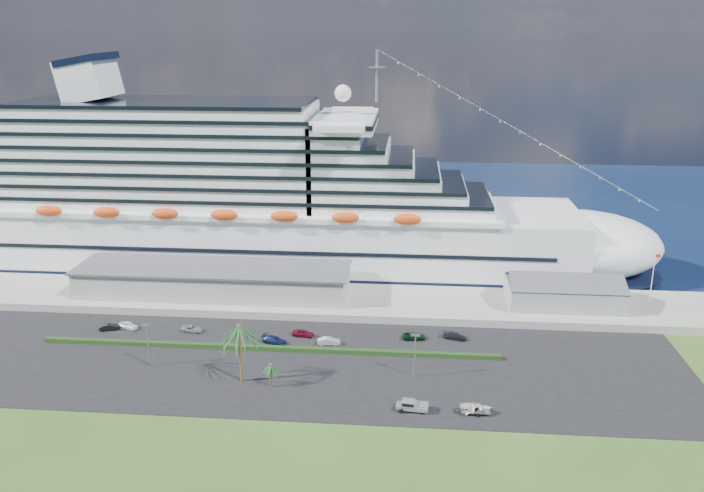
# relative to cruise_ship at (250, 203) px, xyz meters

# --- Properties ---
(ground) EXTENTS (420.00, 420.00, 0.00)m
(ground) POSITION_rel_cruise_ship_xyz_m (21.53, -64.00, -16.69)
(ground) COLOR #334E1A
(ground) RESTS_ON ground
(asphalt_lot) EXTENTS (140.00, 38.00, 0.12)m
(asphalt_lot) POSITION_rel_cruise_ship_xyz_m (21.53, -53.00, -16.63)
(asphalt_lot) COLOR black
(asphalt_lot) RESTS_ON ground
(wharf) EXTENTS (240.00, 20.00, 1.80)m
(wharf) POSITION_rel_cruise_ship_xyz_m (21.53, -24.00, -15.79)
(wharf) COLOR gray
(wharf) RESTS_ON ground
(water) EXTENTS (420.00, 160.00, 0.02)m
(water) POSITION_rel_cruise_ship_xyz_m (21.53, 66.00, -16.68)
(water) COLOR black
(water) RESTS_ON ground
(cruise_ship) EXTENTS (191.00, 38.00, 54.00)m
(cruise_ship) POSITION_rel_cruise_ship_xyz_m (0.00, 0.00, 0.00)
(cruise_ship) COLOR silver
(cruise_ship) RESTS_ON ground
(terminal_building) EXTENTS (61.00, 15.00, 6.30)m
(terminal_building) POSITION_rel_cruise_ship_xyz_m (-3.47, -24.00, -11.68)
(terminal_building) COLOR gray
(terminal_building) RESTS_ON wharf
(port_shed) EXTENTS (24.00, 12.31, 7.37)m
(port_shed) POSITION_rel_cruise_ship_xyz_m (73.53, -24.00, -12.30)
(port_shed) COLOR gray
(port_shed) RESTS_ON wharf
(flagpole) EXTENTS (1.08, 0.16, 12.00)m
(flagpole) POSITION_rel_cruise_ship_xyz_m (91.57, -24.00, -8.43)
(flagpole) COLOR silver
(flagpole) RESTS_ON wharf
(hedge) EXTENTS (88.00, 1.10, 0.90)m
(hedge) POSITION_rel_cruise_ship_xyz_m (13.53, -48.00, -16.12)
(hedge) COLOR black
(hedge) RESTS_ON asphalt_lot
(lamp_post_left) EXTENTS (1.60, 0.35, 8.27)m
(lamp_post_left) POSITION_rel_cruise_ship_xyz_m (-6.47, -56.00, -11.35)
(lamp_post_left) COLOR gray
(lamp_post_left) RESTS_ON asphalt_lot
(lamp_post_right) EXTENTS (1.60, 0.35, 8.27)m
(lamp_post_right) POSITION_rel_cruise_ship_xyz_m (41.53, -56.00, -11.35)
(lamp_post_right) COLOR gray
(lamp_post_right) RESTS_ON asphalt_lot
(palm_tall) EXTENTS (8.82, 8.82, 11.13)m
(palm_tall) POSITION_rel_cruise_ship_xyz_m (11.53, -60.00, -7.49)
(palm_tall) COLOR #47301E
(palm_tall) RESTS_ON ground
(palm_short) EXTENTS (3.53, 3.53, 4.56)m
(palm_short) POSITION_rel_cruise_ship_xyz_m (17.03, -61.50, -13.03)
(palm_short) COLOR #47301E
(palm_short) RESTS_ON ground
(parked_car_0) EXTENTS (4.49, 3.10, 1.42)m
(parked_car_0) POSITION_rel_cruise_ship_xyz_m (-16.79, -40.65, -15.87)
(parked_car_0) COLOR white
(parked_car_0) RESTS_ON asphalt_lot
(parked_car_1) EXTENTS (4.33, 2.73, 1.35)m
(parked_car_1) POSITION_rel_cruise_ship_xyz_m (-20.26, -41.64, -15.90)
(parked_car_1) COLOR black
(parked_car_1) RESTS_ON asphalt_lot
(parked_car_2) EXTENTS (4.69, 2.64, 1.24)m
(parked_car_2) POSITION_rel_cruise_ship_xyz_m (-3.40, -40.96, -15.96)
(parked_car_2) COLOR #9B9EA3
(parked_car_2) RESTS_ON asphalt_lot
(parked_car_3) EXTENTS (5.46, 3.78, 1.47)m
(parked_car_3) POSITION_rel_cruise_ship_xyz_m (14.28, -44.90, -15.84)
(parked_car_3) COLOR #141D46
(parked_car_3) RESTS_ON asphalt_lot
(parked_car_4) EXTENTS (4.42, 2.16, 1.45)m
(parked_car_4) POSITION_rel_cruise_ship_xyz_m (19.43, -41.27, -15.85)
(parked_car_4) COLOR maroon
(parked_car_4) RESTS_ON asphalt_lot
(parked_car_5) EXTENTS (4.55, 1.97, 1.46)m
(parked_car_5) POSITION_rel_cruise_ship_xyz_m (24.99, -44.49, -15.85)
(parked_car_5) COLOR silver
(parked_car_5) RESTS_ON asphalt_lot
(parked_car_6) EXTENTS (4.76, 2.46, 1.28)m
(parked_car_6) POSITION_rel_cruise_ship_xyz_m (41.48, -40.65, -15.93)
(parked_car_6) COLOR black
(parked_car_6) RESTS_ON asphalt_lot
(parked_car_7) EXTENTS (4.98, 3.04, 1.35)m
(parked_car_7) POSITION_rel_cruise_ship_xyz_m (49.55, -39.86, -15.90)
(parked_car_7) COLOR black
(parked_car_7) RESTS_ON asphalt_lot
(pickup_truck) EXTENTS (5.31, 2.37, 1.82)m
(pickup_truck) POSITION_rel_cruise_ship_xyz_m (41.12, -67.27, -15.58)
(pickup_truck) COLOR black
(pickup_truck) RESTS_ON asphalt_lot
(boat_trailer) EXTENTS (5.78, 3.73, 1.66)m
(boat_trailer) POSITION_rel_cruise_ship_xyz_m (51.27, -67.36, -15.47)
(boat_trailer) COLOR gray
(boat_trailer) RESTS_ON asphalt_lot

